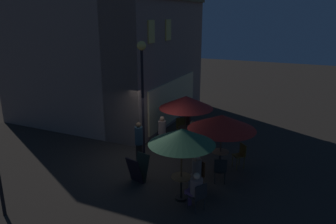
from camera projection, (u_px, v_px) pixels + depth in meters
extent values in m
plane|color=#2E2822|center=(145.00, 161.00, 12.66)|extent=(60.00, 60.00, 0.00)
cube|color=gray|center=(160.00, 53.00, 16.71)|extent=(7.99, 1.77, 7.18)
cube|color=gray|center=(71.00, 56.00, 15.27)|extent=(1.77, 8.24, 7.18)
cube|color=#E2CF5F|center=(151.00, 32.00, 13.55)|extent=(0.55, 0.06, 0.95)
cube|color=#E2CF5F|center=(168.00, 30.00, 15.07)|extent=(0.55, 0.06, 0.95)
cube|color=beige|center=(174.00, 100.00, 16.67)|extent=(5.59, 0.08, 2.10)
cylinder|color=black|center=(143.00, 106.00, 12.24)|extent=(0.10, 0.10, 4.33)
sphere|color=#F8D661|center=(141.00, 46.00, 11.58)|extent=(0.34, 0.34, 0.34)
cube|color=black|center=(142.00, 167.00, 11.11)|extent=(0.41, 0.60, 0.93)
cube|color=black|center=(134.00, 171.00, 10.84)|extent=(0.41, 0.60, 0.93)
cylinder|color=black|center=(181.00, 198.00, 10.06)|extent=(0.40, 0.40, 0.03)
cylinder|color=black|center=(181.00, 188.00, 9.95)|extent=(0.06, 0.06, 0.75)
cylinder|color=brown|center=(181.00, 177.00, 9.84)|extent=(0.62, 0.62, 0.03)
cylinder|color=black|center=(185.00, 144.00, 14.30)|extent=(0.40, 0.40, 0.03)
cylinder|color=black|center=(185.00, 136.00, 14.20)|extent=(0.06, 0.06, 0.75)
cylinder|color=#4C382A|center=(186.00, 128.00, 14.08)|extent=(0.64, 0.64, 0.03)
cylinder|color=black|center=(219.00, 171.00, 11.83)|extent=(0.40, 0.40, 0.03)
cylinder|color=black|center=(220.00, 162.00, 11.72)|extent=(0.06, 0.06, 0.76)
cylinder|color=#8A6847|center=(220.00, 152.00, 11.61)|extent=(0.62, 0.62, 0.03)
cylinder|color=black|center=(181.00, 198.00, 10.05)|extent=(0.36, 0.36, 0.06)
cylinder|color=#53391F|center=(181.00, 166.00, 9.73)|extent=(0.05, 0.05, 2.28)
cone|color=#2B5536|center=(182.00, 136.00, 9.45)|extent=(2.01, 2.01, 0.48)
cylinder|color=black|center=(185.00, 143.00, 14.30)|extent=(0.36, 0.36, 0.06)
cylinder|color=brown|center=(186.00, 121.00, 13.99)|extent=(0.05, 0.05, 2.14)
cone|color=#A8241E|center=(186.00, 102.00, 13.75)|extent=(2.33, 2.33, 0.53)
cylinder|color=black|center=(219.00, 170.00, 11.83)|extent=(0.36, 0.36, 0.06)
cylinder|color=#4C3829|center=(221.00, 144.00, 11.53)|extent=(0.05, 0.05, 2.11)
cone|color=maroon|center=(222.00, 122.00, 11.28)|extent=(2.42, 2.42, 0.52)
cylinder|color=#59321B|center=(197.00, 187.00, 10.31)|extent=(0.03, 0.03, 0.44)
cylinder|color=#59321B|center=(189.00, 184.00, 10.52)|extent=(0.03, 0.03, 0.44)
cylinder|color=#59321B|center=(203.00, 183.00, 10.54)|extent=(0.03, 0.03, 0.44)
cylinder|color=#59321B|center=(195.00, 180.00, 10.74)|extent=(0.03, 0.03, 0.44)
cube|color=#59321B|center=(196.00, 177.00, 10.46)|extent=(0.50, 0.50, 0.04)
cube|color=#59321B|center=(200.00, 168.00, 10.51)|extent=(0.17, 0.39, 0.49)
cylinder|color=#272628|center=(188.00, 202.00, 9.50)|extent=(0.03, 0.03, 0.43)
cylinder|color=#272628|center=(197.00, 198.00, 9.70)|extent=(0.03, 0.03, 0.43)
cylinder|color=#272628|center=(195.00, 207.00, 9.23)|extent=(0.03, 0.03, 0.43)
cylinder|color=#272628|center=(204.00, 203.00, 9.43)|extent=(0.03, 0.03, 0.43)
cube|color=#272628|center=(196.00, 196.00, 9.40)|extent=(0.59, 0.59, 0.04)
cube|color=#272628|center=(201.00, 192.00, 9.18)|extent=(0.40, 0.25, 0.42)
cylinder|color=brown|center=(187.00, 144.00, 13.72)|extent=(0.03, 0.03, 0.43)
cylinder|color=brown|center=(194.00, 143.00, 13.84)|extent=(0.03, 0.03, 0.43)
cylinder|color=brown|center=(190.00, 147.00, 13.41)|extent=(0.03, 0.03, 0.43)
cylinder|color=brown|center=(198.00, 146.00, 13.53)|extent=(0.03, 0.03, 0.43)
cube|color=brown|center=(192.00, 140.00, 13.56)|extent=(0.62, 0.62, 0.04)
cube|color=brown|center=(194.00, 136.00, 13.30)|extent=(0.34, 0.34, 0.50)
cylinder|color=#50411A|center=(185.00, 134.00, 14.87)|extent=(0.03, 0.03, 0.44)
cylinder|color=#50411A|center=(179.00, 134.00, 14.81)|extent=(0.03, 0.03, 0.44)
cylinder|color=#50411A|center=(184.00, 132.00, 15.17)|extent=(0.03, 0.03, 0.44)
cylinder|color=#50411A|center=(177.00, 132.00, 15.11)|extent=(0.03, 0.03, 0.44)
cube|color=#50411A|center=(181.00, 128.00, 14.92)|extent=(0.56, 0.56, 0.04)
cube|color=#50411A|center=(180.00, 122.00, 15.02)|extent=(0.27, 0.35, 0.43)
cylinder|color=black|center=(171.00, 140.00, 14.20)|extent=(0.03, 0.03, 0.43)
cylinder|color=black|center=(174.00, 143.00, 13.89)|extent=(0.03, 0.03, 0.43)
cylinder|color=black|center=(164.00, 141.00, 14.08)|extent=(0.03, 0.03, 0.43)
cylinder|color=black|center=(166.00, 144.00, 13.77)|extent=(0.03, 0.03, 0.43)
cube|color=black|center=(169.00, 137.00, 13.92)|extent=(0.61, 0.61, 0.04)
cube|color=black|center=(165.00, 132.00, 13.79)|extent=(0.34, 0.33, 0.41)
cylinder|color=black|center=(215.00, 173.00, 11.21)|extent=(0.03, 0.03, 0.46)
cylinder|color=black|center=(225.00, 174.00, 11.17)|extent=(0.03, 0.03, 0.46)
cylinder|color=black|center=(215.00, 178.00, 10.90)|extent=(0.03, 0.03, 0.46)
cylinder|color=black|center=(225.00, 178.00, 10.85)|extent=(0.03, 0.03, 0.46)
cube|color=black|center=(220.00, 169.00, 10.96)|extent=(0.52, 0.52, 0.04)
cube|color=black|center=(221.00, 165.00, 10.71)|extent=(0.15, 0.41, 0.42)
cylinder|color=#544219|center=(237.00, 164.00, 11.84)|extent=(0.03, 0.03, 0.48)
cylinder|color=#544219|center=(232.00, 161.00, 12.11)|extent=(0.03, 0.03, 0.48)
cylinder|color=#544219|center=(244.00, 163.00, 11.94)|extent=(0.03, 0.03, 0.48)
cylinder|color=#544219|center=(239.00, 160.00, 12.22)|extent=(0.03, 0.03, 0.48)
cube|color=#544219|center=(239.00, 156.00, 11.95)|extent=(0.54, 0.54, 0.03)
cube|color=#544219|center=(243.00, 149.00, 11.94)|extent=(0.30, 0.30, 0.42)
cube|color=slate|center=(194.00, 178.00, 10.35)|extent=(0.44, 0.41, 0.14)
cylinder|color=slate|center=(190.00, 186.00, 10.31)|extent=(0.14, 0.14, 0.49)
cylinder|color=#78665A|center=(197.00, 168.00, 10.36)|extent=(0.31, 0.31, 0.58)
sphere|color=tan|center=(197.00, 157.00, 10.25)|extent=(0.21, 0.21, 0.21)
cube|color=#623D65|center=(193.00, 192.00, 9.49)|extent=(0.50, 0.49, 0.14)
cylinder|color=#623D65|center=(189.00, 197.00, 9.69)|extent=(0.14, 0.14, 0.49)
cylinder|color=#7D6561|center=(196.00, 187.00, 9.31)|extent=(0.37, 0.37, 0.51)
sphere|color=beige|center=(197.00, 176.00, 9.21)|extent=(0.19, 0.19, 0.19)
cube|color=#57406B|center=(191.00, 138.00, 13.67)|extent=(0.50, 0.50, 0.14)
cylinder|color=#57406B|center=(189.00, 142.00, 13.88)|extent=(0.14, 0.14, 0.49)
cylinder|color=black|center=(192.00, 132.00, 13.46)|extent=(0.34, 0.34, 0.59)
sphere|color=tan|center=(193.00, 123.00, 13.34)|extent=(0.22, 0.22, 0.22)
cylinder|color=#481F17|center=(187.00, 122.00, 15.79)|extent=(0.31, 0.31, 0.93)
cylinder|color=#836959|center=(188.00, 107.00, 15.58)|extent=(0.36, 0.36, 0.56)
sphere|color=tan|center=(188.00, 100.00, 15.47)|extent=(0.21, 0.21, 0.21)
cylinder|color=#29234D|center=(162.00, 144.00, 13.18)|extent=(0.27, 0.27, 0.87)
cylinder|color=#84695E|center=(162.00, 128.00, 12.98)|extent=(0.31, 0.31, 0.56)
sphere|color=#966B50|center=(162.00, 119.00, 12.87)|extent=(0.20, 0.20, 0.20)
cylinder|color=black|center=(139.00, 155.00, 12.19)|extent=(0.26, 0.26, 0.86)
cylinder|color=#223742|center=(139.00, 136.00, 11.97)|extent=(0.30, 0.30, 0.68)
sphere|color=brown|center=(138.00, 125.00, 11.84)|extent=(0.19, 0.19, 0.19)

